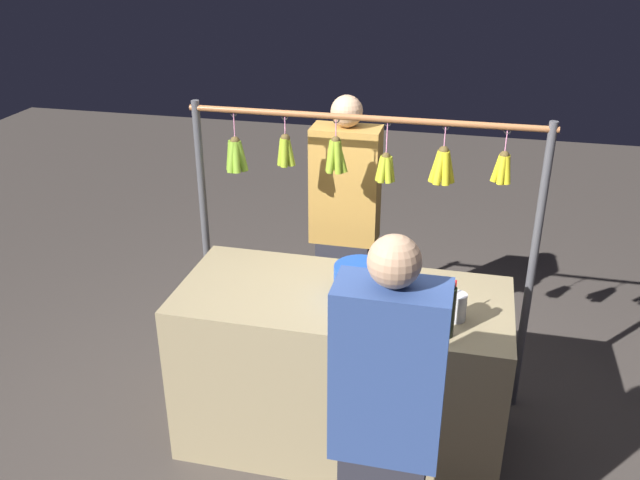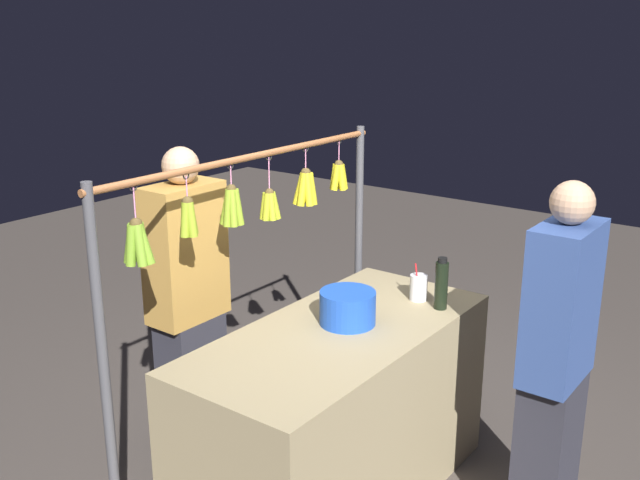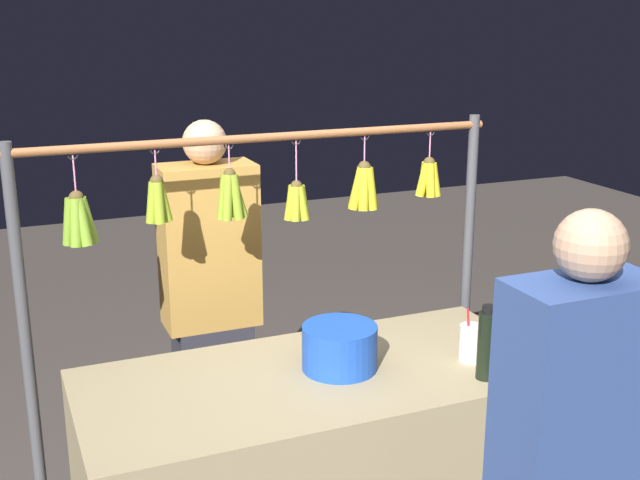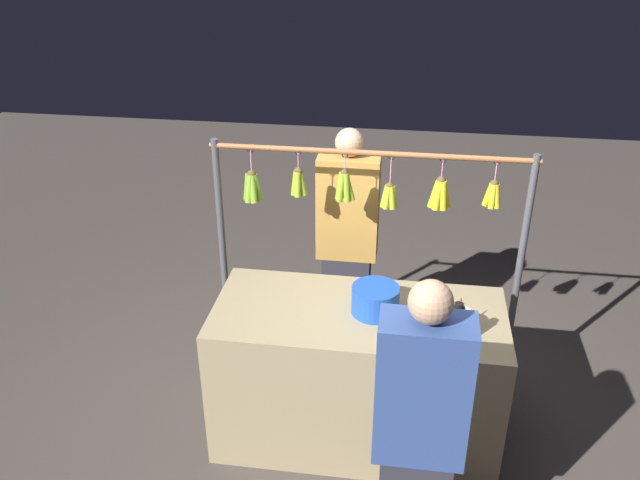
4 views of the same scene
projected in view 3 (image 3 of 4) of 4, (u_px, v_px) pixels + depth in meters
display_rack at (265, 246)px, 3.14m from camera, size 1.89×0.13×1.68m
water_bottle at (487, 344)px, 2.73m from camera, size 0.06×0.06×0.26m
blue_bucket at (340, 348)px, 2.81m from camera, size 0.26×0.26×0.16m
drink_cup at (471, 343)px, 2.88m from camera, size 0.09×0.09×0.20m
vendor_person at (212, 316)px, 3.49m from camera, size 0.40×0.22×1.67m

